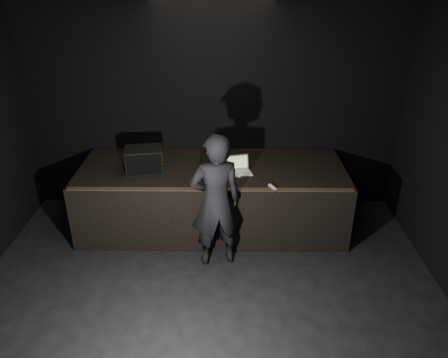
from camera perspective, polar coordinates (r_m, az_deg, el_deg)
room_walls at (r=3.69m, az=-3.27°, el=-2.07°), size 6.10×7.10×3.52m
stage_riser at (r=6.81m, az=-1.54°, el=-2.31°), size 4.00×1.50×1.00m
riser_lip at (r=5.94m, az=-1.83°, el=-1.35°), size 3.92×0.10×0.01m
stage_monitor at (r=6.51m, az=-10.37°, el=2.48°), size 0.59×0.47×0.36m
cable at (r=6.77m, az=-6.21°, el=2.17°), size 0.78×0.23×0.02m
laptop at (r=6.43m, az=1.95°, el=1.44°), size 0.39×0.36×0.23m
beer_can at (r=6.56m, az=-9.67°, el=1.89°), size 0.08×0.08×0.18m
plastic_cup at (r=6.78m, az=1.15°, el=2.74°), size 0.08×0.08×0.10m
wii_remote at (r=6.01m, az=6.34°, el=-1.06°), size 0.10×0.16×0.03m
person at (r=5.76m, az=-1.07°, el=-2.97°), size 0.77×0.60×1.90m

